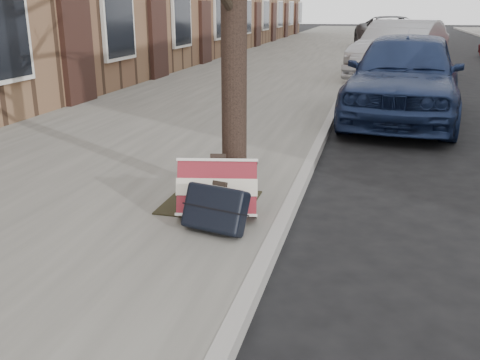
% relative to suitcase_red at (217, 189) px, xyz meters
% --- Properties ---
extents(ground, '(120.00, 120.00, 0.00)m').
position_rel_suitcase_red_xyz_m(ground, '(1.83, -0.87, -0.39)').
color(ground, black).
rests_on(ground, ground).
extents(near_sidewalk, '(5.00, 70.00, 0.12)m').
position_rel_suitcase_red_xyz_m(near_sidewalk, '(-1.87, 14.13, -0.33)').
color(near_sidewalk, gray).
rests_on(near_sidewalk, ground).
extents(dirt_patch, '(0.85, 0.85, 0.02)m').
position_rel_suitcase_red_xyz_m(dirt_patch, '(-0.17, 0.33, -0.26)').
color(dirt_patch, black).
rests_on(dirt_patch, near_sidewalk).
extents(suitcase_red, '(0.76, 0.52, 0.54)m').
position_rel_suitcase_red_xyz_m(suitcase_red, '(0.00, 0.00, 0.00)').
color(suitcase_red, maroon).
rests_on(suitcase_red, near_sidewalk).
extents(suitcase_navy, '(0.60, 0.43, 0.42)m').
position_rel_suitcase_red_xyz_m(suitcase_navy, '(0.08, -0.32, -0.06)').
color(suitcase_navy, black).
rests_on(suitcase_navy, near_sidewalk).
extents(car_near_front, '(2.29, 4.74, 1.56)m').
position_rel_suitcase_red_xyz_m(car_near_front, '(1.77, 5.56, 0.39)').
color(car_near_front, '#19264B').
rests_on(car_near_front, ground).
extents(car_near_mid, '(2.88, 5.06, 1.58)m').
position_rel_suitcase_red_xyz_m(car_near_mid, '(1.87, 11.24, 0.40)').
color(car_near_mid, '#ADAFB5').
rests_on(car_near_mid, ground).
extents(car_near_back, '(3.58, 5.84, 1.51)m').
position_rel_suitcase_red_xyz_m(car_near_back, '(1.74, 21.17, 0.37)').
color(car_near_back, '#3B3B40').
rests_on(car_near_back, ground).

